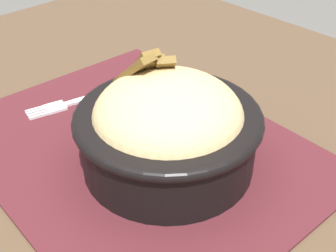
{
  "coord_description": "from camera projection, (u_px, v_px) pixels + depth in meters",
  "views": [
    {
      "loc": [
        -0.31,
        0.24,
        1.09
      ],
      "look_at": [
        -0.04,
        -0.02,
        0.82
      ],
      "focal_mm": 47.91,
      "sensor_mm": 36.0,
      "label": 1
    }
  ],
  "objects": [
    {
      "name": "table",
      "position": [
        137.0,
        211.0,
        0.55
      ],
      "size": [
        1.01,
        0.92,
        0.77
      ],
      "color": "#4C3826",
      "rests_on": "ground_plane"
    },
    {
      "name": "fork",
      "position": [
        70.0,
        103.0,
        0.59
      ],
      "size": [
        0.04,
        0.13,
        0.0
      ],
      "color": "silver",
      "rests_on": "placemat"
    },
    {
      "name": "bowl",
      "position": [
        168.0,
        127.0,
        0.47
      ],
      "size": [
        0.2,
        0.2,
        0.12
      ],
      "color": "black",
      "rests_on": "placemat"
    },
    {
      "name": "placemat",
      "position": [
        138.0,
        148.0,
        0.52
      ],
      "size": [
        0.43,
        0.34,
        0.0
      ],
      "primitive_type": "cube",
      "rotation": [
        0.0,
        0.0,
        -0.04
      ],
      "color": "#47191E",
      "rests_on": "table"
    }
  ]
}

